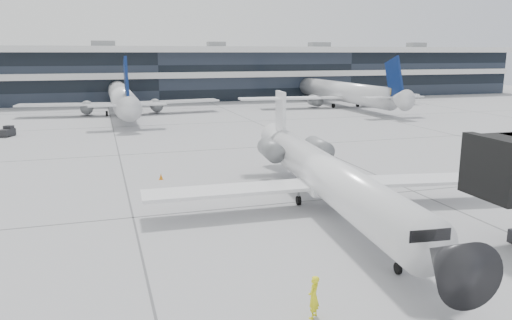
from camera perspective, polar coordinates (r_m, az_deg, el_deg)
name	(u,v)px	position (r m, az deg, el deg)	size (l,w,h in m)	color
ground	(285,203)	(33.75, 3.36, -4.94)	(220.00, 220.00, 0.00)	gray
terminal	(153,76)	(112.83, -11.72, 9.41)	(170.00, 22.00, 10.00)	black
bg_jet_center	(122,114)	(85.78, -15.02, 5.11)	(32.00, 40.00, 9.60)	silver
bg_jet_right	(341,106)	(96.13, 9.64, 6.07)	(32.00, 40.00, 9.60)	silver
regional_jet	(326,174)	(32.28, 7.96, -1.62)	(23.31, 29.11, 6.72)	white
ramp_worker	(314,297)	(19.72, 6.60, -15.29)	(0.62, 0.41, 1.70)	yellow
traffic_cone	(161,177)	(40.54, -10.81, -1.88)	(0.44, 0.44, 0.49)	orange
far_tug	(7,132)	(67.48, -26.56, 2.91)	(1.88, 2.29, 1.27)	black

